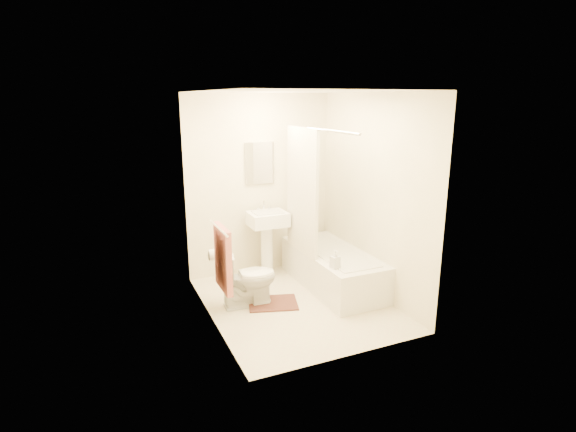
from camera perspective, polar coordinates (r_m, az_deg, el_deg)
name	(u,v)px	position (r m, az deg, el deg)	size (l,w,h in m)	color
floor	(297,303)	(5.36, 1.10, -11.03)	(2.40, 2.40, 0.00)	beige
ceiling	(298,91)	(4.83, 1.24, 15.57)	(2.40, 2.40, 0.00)	white
wall_back	(260,185)	(6.04, -3.64, 3.94)	(2.00, 0.02, 2.40)	beige
wall_left	(208,213)	(4.64, -10.12, 0.40)	(0.02, 2.40, 2.40)	beige
wall_right	(373,196)	(5.45, 10.76, 2.50)	(0.02, 2.40, 2.40)	beige
mirror	(260,163)	(5.98, -3.62, 6.73)	(0.40, 0.03, 0.55)	white
curtain_rod	(318,129)	(5.06, 3.87, 10.97)	(0.03, 0.03, 1.70)	silver
shower_curtain	(302,191)	(5.52, 1.81, 3.13)	(0.04, 0.80, 1.55)	silver
towel_bar	(219,228)	(4.44, -8.78, -1.53)	(0.02, 0.02, 0.60)	silver
towel	(223,258)	(4.55, -8.26, -5.36)	(0.06, 0.45, 0.66)	#CC7266
toilet_paper	(214,255)	(4.91, -9.40, -4.86)	(0.12, 0.12, 0.11)	white
toilet	(247,278)	(5.23, -5.21, -7.82)	(0.38, 0.67, 0.66)	white
sink	(267,241)	(6.00, -2.64, -3.23)	(0.49, 0.39, 0.96)	white
bathtub	(332,268)	(5.78, 5.67, -6.62)	(0.72, 1.63, 0.46)	silver
bath_mat	(273,303)	(5.35, -1.93, -10.99)	(0.56, 0.42, 0.02)	#47281F
soap_bottle	(335,259)	(5.13, 6.00, -5.50)	(0.09, 0.10, 0.21)	white
scrub_brush	(313,241)	(6.04, 3.14, -3.13)	(0.06, 0.19, 0.04)	green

